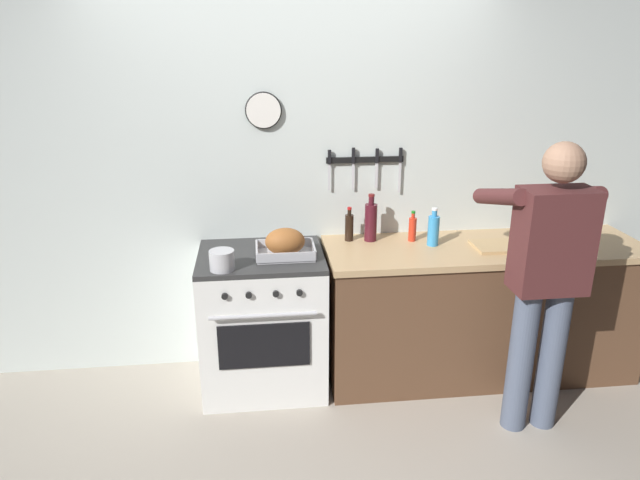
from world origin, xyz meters
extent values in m
cube|color=silver|center=(0.00, 1.35, 1.30)|extent=(6.00, 0.10, 2.60)
cube|color=black|center=(0.47, 1.29, 1.40)|extent=(0.50, 0.02, 0.04)
cube|color=silver|center=(0.24, 1.28, 1.30)|extent=(0.01, 0.00, 0.17)
cube|color=black|center=(0.24, 1.28, 1.43)|extent=(0.02, 0.02, 0.09)
cube|color=silver|center=(0.39, 1.28, 1.30)|extent=(0.02, 0.00, 0.17)
cube|color=black|center=(0.39, 1.28, 1.43)|extent=(0.02, 0.02, 0.10)
cube|color=silver|center=(0.54, 1.28, 1.30)|extent=(0.02, 0.00, 0.17)
cube|color=black|center=(0.54, 1.28, 1.43)|extent=(0.02, 0.02, 0.09)
cube|color=silver|center=(0.69, 1.28, 1.29)|extent=(0.02, 0.00, 0.20)
cube|color=black|center=(0.69, 1.28, 1.43)|extent=(0.02, 0.02, 0.09)
cylinder|color=white|center=(-0.17, 1.28, 1.72)|extent=(0.21, 0.02, 0.21)
torus|color=black|center=(-0.17, 1.28, 1.72)|extent=(0.22, 0.02, 0.22)
cube|color=brown|center=(1.20, 0.99, 0.43)|extent=(2.00, 0.62, 0.86)
cube|color=tan|center=(1.20, 0.99, 0.88)|extent=(2.03, 0.65, 0.04)
cube|color=white|center=(-0.22, 0.99, 0.43)|extent=(0.76, 0.62, 0.87)
cube|color=black|center=(-0.22, 0.67, 0.45)|extent=(0.53, 0.01, 0.28)
cube|color=#2D2D2D|center=(-0.22, 0.99, 0.89)|extent=(0.76, 0.62, 0.03)
cylinder|color=black|center=(-0.43, 0.67, 0.78)|extent=(0.04, 0.02, 0.04)
cylinder|color=black|center=(-0.30, 0.67, 0.78)|extent=(0.04, 0.02, 0.04)
cylinder|color=black|center=(-0.14, 0.67, 0.78)|extent=(0.04, 0.02, 0.04)
cylinder|color=black|center=(-0.01, 0.67, 0.78)|extent=(0.04, 0.02, 0.04)
cylinder|color=silver|center=(-0.22, 0.65, 0.66)|extent=(0.61, 0.02, 0.02)
cylinder|color=#4C566B|center=(1.21, 0.38, 0.43)|extent=(0.14, 0.14, 0.86)
cylinder|color=#4C566B|center=(1.39, 0.38, 0.43)|extent=(0.14, 0.14, 0.86)
cube|color=#4C2323|center=(1.30, 0.38, 1.14)|extent=(0.38, 0.22, 0.56)
sphere|color=#9E755B|center=(1.30, 0.38, 1.55)|extent=(0.21, 0.21, 0.21)
cylinder|color=#4C2323|center=(1.09, 0.63, 1.32)|extent=(0.09, 0.55, 0.22)
cylinder|color=#4C2323|center=(1.51, 0.63, 1.32)|extent=(0.09, 0.55, 0.22)
cube|color=#B7B7BC|center=(-0.07, 0.95, 0.91)|extent=(0.34, 0.25, 0.01)
cube|color=#B7B7BC|center=(-0.07, 0.82, 0.94)|extent=(0.34, 0.01, 0.05)
cube|color=#B7B7BC|center=(-0.07, 1.07, 0.94)|extent=(0.34, 0.01, 0.05)
cube|color=#B7B7BC|center=(-0.24, 0.95, 0.94)|extent=(0.01, 0.25, 0.05)
cube|color=#B7B7BC|center=(0.10, 0.95, 0.94)|extent=(0.01, 0.25, 0.05)
ellipsoid|color=#935628|center=(-0.07, 0.95, 0.99)|extent=(0.24, 0.17, 0.16)
cylinder|color=#B7B7BC|center=(-0.44, 0.77, 0.96)|extent=(0.14, 0.14, 0.11)
cube|color=tan|center=(1.29, 0.94, 0.91)|extent=(0.36, 0.24, 0.02)
cylinder|color=black|center=(0.35, 1.18, 0.99)|extent=(0.05, 0.05, 0.17)
cylinder|color=black|center=(0.35, 1.18, 1.09)|extent=(0.02, 0.02, 0.04)
cylinder|color=#B21919|center=(0.35, 1.18, 1.12)|extent=(0.03, 0.03, 0.01)
cylinder|color=red|center=(0.76, 1.13, 0.98)|extent=(0.05, 0.05, 0.15)
cylinder|color=red|center=(0.76, 1.13, 1.07)|extent=(0.02, 0.02, 0.03)
cylinder|color=#197219|center=(0.76, 1.13, 1.09)|extent=(0.02, 0.02, 0.01)
cylinder|color=#47141E|center=(0.49, 1.16, 1.02)|extent=(0.08, 0.08, 0.24)
cylinder|color=#47141E|center=(0.49, 1.16, 1.17)|extent=(0.04, 0.04, 0.05)
cylinder|color=maroon|center=(0.49, 1.16, 1.20)|extent=(0.04, 0.04, 0.01)
cylinder|color=#338CCC|center=(0.86, 1.03, 0.99)|extent=(0.07, 0.07, 0.19)
cylinder|color=#338CCC|center=(0.86, 1.03, 1.11)|extent=(0.03, 0.03, 0.04)
cylinder|color=white|center=(0.86, 1.03, 1.14)|extent=(0.04, 0.04, 0.01)
camera|label=1|loc=(-0.23, -2.29, 2.15)|focal=32.38mm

